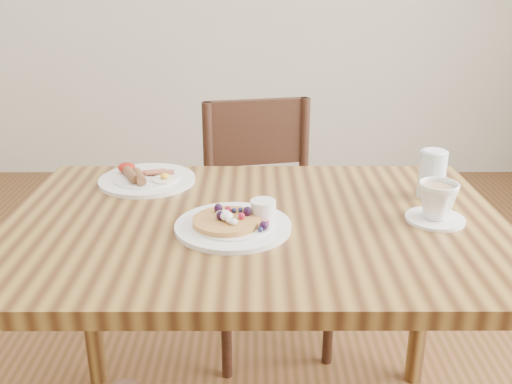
# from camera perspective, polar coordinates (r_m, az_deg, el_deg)

# --- Properties ---
(dining_table) EXTENTS (1.20, 0.80, 0.75)m
(dining_table) POSITION_cam_1_polar(r_m,az_deg,el_deg) (1.41, 0.00, -6.39)
(dining_table) COLOR olive
(dining_table) RESTS_ON ground
(chair_far) EXTENTS (0.50, 0.50, 0.88)m
(chair_far) POSITION_cam_1_polar(r_m,az_deg,el_deg) (2.05, 0.81, -2.22)
(chair_far) COLOR #381E14
(chair_far) RESTS_ON ground
(pancake_plate) EXTENTS (0.27, 0.27, 0.06)m
(pancake_plate) POSITION_cam_1_polar(r_m,az_deg,el_deg) (1.32, -2.13, -3.08)
(pancake_plate) COLOR white
(pancake_plate) RESTS_ON dining_table
(breakfast_plate) EXTENTS (0.27, 0.27, 0.04)m
(breakfast_plate) POSITION_cam_1_polar(r_m,az_deg,el_deg) (1.64, -10.99, 1.35)
(breakfast_plate) COLOR white
(breakfast_plate) RESTS_ON dining_table
(teacup_saucer) EXTENTS (0.14, 0.14, 0.10)m
(teacup_saucer) POSITION_cam_1_polar(r_m,az_deg,el_deg) (1.41, 17.63, -1.06)
(teacup_saucer) COLOR white
(teacup_saucer) RESTS_ON dining_table
(water_glass) EXTENTS (0.07, 0.07, 0.12)m
(water_glass) POSITION_cam_1_polar(r_m,az_deg,el_deg) (1.56, 17.20, 1.70)
(water_glass) COLOR silver
(water_glass) RESTS_ON dining_table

